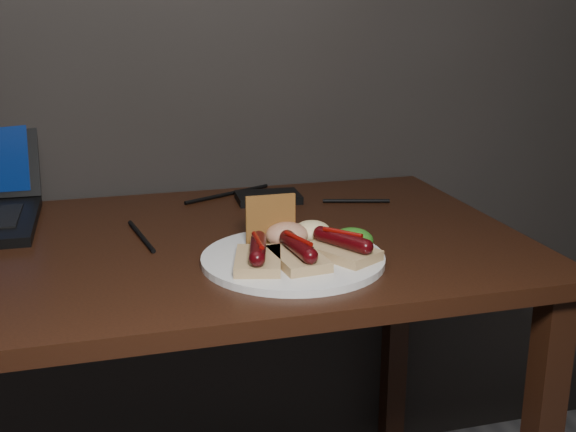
% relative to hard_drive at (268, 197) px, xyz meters
% --- Properties ---
extents(desk, '(1.40, 0.70, 0.75)m').
position_rel_hard_drive_xyz_m(desk, '(-0.31, -0.22, -0.10)').
color(desk, black).
rests_on(desk, ground).
extents(hard_drive, '(0.14, 0.10, 0.02)m').
position_rel_hard_drive_xyz_m(hard_drive, '(0.00, 0.00, 0.00)').
color(hard_drive, black).
rests_on(hard_drive, desk).
extents(desk_cables, '(1.06, 0.39, 0.01)m').
position_rel_hard_drive_xyz_m(desk_cables, '(-0.27, -0.07, -0.00)').
color(desk_cables, black).
rests_on(desk_cables, desk).
extents(plate, '(0.36, 0.36, 0.01)m').
position_rel_hard_drive_xyz_m(plate, '(-0.05, -0.37, -0.00)').
color(plate, silver).
rests_on(plate, desk).
extents(bread_sausage_left, '(0.10, 0.13, 0.04)m').
position_rel_hard_drive_xyz_m(bread_sausage_left, '(-0.12, -0.40, 0.02)').
color(bread_sausage_left, tan).
rests_on(bread_sausage_left, plate).
extents(bread_sausage_center, '(0.08, 0.12, 0.04)m').
position_rel_hard_drive_xyz_m(bread_sausage_center, '(-0.05, -0.41, 0.02)').
color(bread_sausage_center, tan).
rests_on(bread_sausage_center, plate).
extents(bread_sausage_right, '(0.12, 0.13, 0.04)m').
position_rel_hard_drive_xyz_m(bread_sausage_right, '(0.02, -0.40, 0.02)').
color(bread_sausage_right, tan).
rests_on(bread_sausage_right, plate).
extents(crispbread, '(0.09, 0.01, 0.08)m').
position_rel_hard_drive_xyz_m(crispbread, '(-0.07, -0.30, 0.05)').
color(crispbread, '#9D662B').
rests_on(crispbread, plate).
extents(salad_greens, '(0.07, 0.07, 0.04)m').
position_rel_hard_drive_xyz_m(salad_greens, '(0.05, -0.38, 0.02)').
color(salad_greens, '#195010').
rests_on(salad_greens, plate).
extents(salsa_mound, '(0.07, 0.07, 0.04)m').
position_rel_hard_drive_xyz_m(salsa_mound, '(-0.05, -0.32, 0.02)').
color(salsa_mound, maroon).
rests_on(salsa_mound, plate).
extents(coleslaw_mound, '(0.06, 0.06, 0.04)m').
position_rel_hard_drive_xyz_m(coleslaw_mound, '(-0.00, -0.31, 0.02)').
color(coleslaw_mound, '#EFE8CE').
rests_on(coleslaw_mound, plate).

